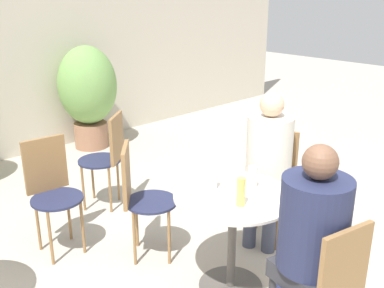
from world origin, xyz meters
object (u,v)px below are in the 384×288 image
(bistro_chair_0, at_px, (328,283))
(potted_plant_1, at_px, (88,90))
(bistro_chair_5, at_px, (108,152))
(seated_person_1, at_px, (268,158))
(beer_glass_2, at_px, (241,192))
(bistro_chair_4, at_px, (139,191))
(beer_glass_0, at_px, (252,177))
(bistro_chair_3, at_px, (51,184))
(bistro_chair_1, at_px, (273,174))
(beer_glass_1, at_px, (212,178))
(cafe_table_near, at_px, (233,218))
(seated_person_0, at_px, (310,236))

(bistro_chair_0, height_order, potted_plant_1, potted_plant_1)
(bistro_chair_5, height_order, potted_plant_1, potted_plant_1)
(seated_person_1, bearing_deg, bistro_chair_5, -176.97)
(bistro_chair_0, distance_m, beer_glass_2, 0.74)
(potted_plant_1, bearing_deg, bistro_chair_0, -104.27)
(bistro_chair_0, relative_size, potted_plant_1, 0.69)
(beer_glass_2, bearing_deg, potted_plant_1, 74.25)
(bistro_chair_0, relative_size, bistro_chair_4, 1.00)
(bistro_chair_0, bearing_deg, bistro_chair_5, -84.41)
(beer_glass_0, bearing_deg, bistro_chair_3, 120.60)
(bistro_chair_4, distance_m, bistro_chair_5, 0.94)
(bistro_chair_3, relative_size, seated_person_1, 0.72)
(beer_glass_0, bearing_deg, bistro_chair_1, 24.29)
(seated_person_1, xyz_separation_m, beer_glass_2, (-0.74, -0.35, 0.07))
(bistro_chair_4, height_order, beer_glass_1, bistro_chair_4)
(cafe_table_near, height_order, bistro_chair_5, bistro_chair_5)
(bistro_chair_5, height_order, beer_glass_1, bistro_chair_5)
(beer_glass_2, bearing_deg, bistro_chair_5, 84.10)
(beer_glass_0, relative_size, beer_glass_2, 0.83)
(beer_glass_2, xyz_separation_m, potted_plant_1, (0.96, 3.40, -0.06))
(beer_glass_2, bearing_deg, bistro_chair_0, -96.64)
(cafe_table_near, distance_m, bistro_chair_0, 0.84)
(bistro_chair_5, bearing_deg, seated_person_1, 72.38)
(seated_person_1, xyz_separation_m, beer_glass_1, (-0.69, -0.06, 0.05))
(bistro_chair_3, distance_m, bistro_chair_5, 0.80)
(seated_person_1, height_order, potted_plant_1, potted_plant_1)
(cafe_table_near, bearing_deg, beer_glass_0, -7.75)
(potted_plant_1, bearing_deg, seated_person_1, -94.07)
(cafe_table_near, height_order, potted_plant_1, potted_plant_1)
(seated_person_1, bearing_deg, bistro_chair_3, -149.20)
(bistro_chair_5, bearing_deg, beer_glass_2, 45.14)
(bistro_chair_3, height_order, seated_person_1, seated_person_1)
(bistro_chair_4, xyz_separation_m, seated_person_0, (0.08, -1.43, 0.20))
(bistro_chair_1, height_order, bistro_chair_3, same)
(bistro_chair_4, xyz_separation_m, seated_person_1, (0.87, -0.54, 0.20))
(cafe_table_near, bearing_deg, beer_glass_2, -123.28)
(cafe_table_near, relative_size, beer_glass_1, 5.17)
(cafe_table_near, xyz_separation_m, beer_glass_0, (0.16, -0.02, 0.26))
(bistro_chair_5, relative_size, potted_plant_1, 0.69)
(bistro_chair_5, bearing_deg, bistro_chair_0, 44.94)
(seated_person_0, distance_m, beer_glass_0, 0.72)
(seated_person_1, bearing_deg, cafe_table_near, -90.00)
(bistro_chair_4, relative_size, beer_glass_2, 4.88)
(bistro_chair_5, distance_m, potted_plant_1, 1.81)
(seated_person_0, bearing_deg, potted_plant_1, -92.67)
(bistro_chair_0, height_order, beer_glass_0, bistro_chair_0)
(cafe_table_near, xyz_separation_m, potted_plant_1, (0.87, 3.27, 0.22))
(bistro_chair_3, bearing_deg, potted_plant_1, 57.35)
(bistro_chair_3, bearing_deg, beer_glass_0, -54.06)
(cafe_table_near, distance_m, seated_person_1, 0.72)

